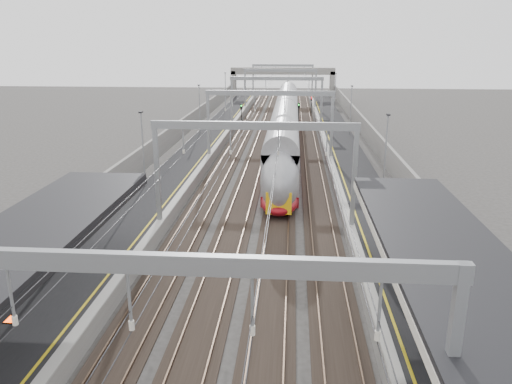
% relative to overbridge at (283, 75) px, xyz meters
% --- Properties ---
extents(platform_left, '(4.00, 120.00, 1.00)m').
position_rel_overbridge_xyz_m(platform_left, '(-8.00, -55.00, -4.81)').
color(platform_left, black).
rests_on(platform_left, ground).
extents(platform_right, '(4.00, 120.00, 1.00)m').
position_rel_overbridge_xyz_m(platform_right, '(8.00, -55.00, -4.81)').
color(platform_right, black).
rests_on(platform_right, ground).
extents(tracks, '(11.40, 140.00, 0.20)m').
position_rel_overbridge_xyz_m(tracks, '(0.00, -55.00, -5.26)').
color(tracks, black).
rests_on(tracks, ground).
extents(overhead_line, '(13.00, 140.00, 6.60)m').
position_rel_overbridge_xyz_m(overhead_line, '(0.00, -48.38, 0.83)').
color(overhead_line, gray).
rests_on(overhead_line, platform_left).
extents(canopy_right, '(4.40, 30.00, 4.24)m').
position_rel_overbridge_xyz_m(canopy_right, '(8.03, -97.01, -0.22)').
color(canopy_right, black).
rests_on(canopy_right, platform_right).
extents(overbridge, '(22.00, 2.20, 6.90)m').
position_rel_overbridge_xyz_m(overbridge, '(0.00, 0.00, 0.00)').
color(overbridge, slate).
rests_on(overbridge, ground).
extents(wall_left, '(0.30, 120.00, 3.20)m').
position_rel_overbridge_xyz_m(wall_left, '(-11.20, -55.00, -3.71)').
color(wall_left, slate).
rests_on(wall_left, ground).
extents(wall_right, '(0.30, 120.00, 3.20)m').
position_rel_overbridge_xyz_m(wall_right, '(11.20, -55.00, -3.71)').
color(wall_right, slate).
rests_on(wall_right, ground).
extents(train, '(2.90, 52.86, 4.58)m').
position_rel_overbridge_xyz_m(train, '(1.50, -50.59, -3.07)').
color(train, maroon).
rests_on(train, ground).
extents(bench, '(0.96, 2.00, 1.00)m').
position_rel_overbridge_xyz_m(bench, '(7.76, -91.53, -3.71)').
color(bench, black).
rests_on(bench, platform_right).
extents(signal_green, '(0.32, 0.32, 3.48)m').
position_rel_overbridge_xyz_m(signal_green, '(-5.20, -35.44, -2.89)').
color(signal_green, black).
rests_on(signal_green, ground).
extents(signal_red_near, '(0.32, 0.32, 3.48)m').
position_rel_overbridge_xyz_m(signal_red_near, '(3.20, -33.54, -2.89)').
color(signal_red_near, black).
rests_on(signal_red_near, ground).
extents(signal_red_far, '(0.32, 0.32, 3.48)m').
position_rel_overbridge_xyz_m(signal_red_far, '(5.40, -23.91, -2.89)').
color(signal_red_far, black).
rests_on(signal_red_far, ground).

